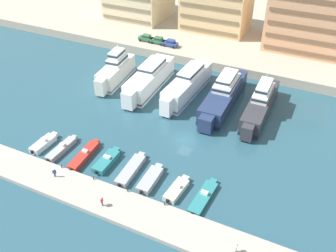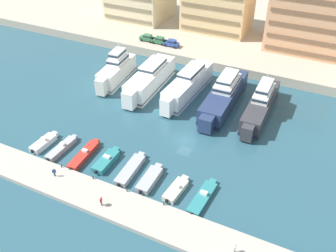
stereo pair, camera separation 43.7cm
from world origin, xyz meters
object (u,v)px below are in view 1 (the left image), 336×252
object	(u,v)px
yacht_ivory_far_left	(116,71)
car_green_left	(158,40)
yacht_white_mid_left	(187,85)
motorboat_grey_center_right	(150,179)
yacht_white_left	(149,79)
motorboat_grey_left	(62,149)
motorboat_cream_mid_right	(177,189)
yacht_navy_center_left	(224,95)
motorboat_red_mid_left	(84,155)
motorboat_grey_center	(131,170)
yacht_charcoal_center	(260,104)
pedestrian_far_side	(54,172)
motorboat_teal_center_left	(107,161)
pedestrian_mid_deck	(236,247)
motorboat_teal_right	(204,197)
pedestrian_near_edge	(102,201)
car_green_far_left	(146,38)
motorboat_white_far_left	(44,143)
car_blue_mid_left	(170,43)

from	to	relation	value
yacht_ivory_far_left	car_green_left	bearing A→B (deg)	85.47
yacht_white_mid_left	motorboat_grey_center_right	distance (m)	28.08
yacht_white_left	yacht_white_mid_left	world-z (taller)	yacht_white_mid_left
motorboat_grey_left	motorboat_cream_mid_right	bearing A→B (deg)	-0.66
car_green_left	yacht_white_mid_left	bearing A→B (deg)	-47.67
yacht_navy_center_left	motorboat_red_mid_left	world-z (taller)	yacht_navy_center_left
motorboat_grey_center	car_green_left	xyz separation A→B (m)	(-17.20, 44.14, 2.73)
yacht_charcoal_center	motorboat_grey_center	size ratio (longest dim) A/B	2.40
yacht_white_left	pedestrian_far_side	world-z (taller)	yacht_white_left
motorboat_teal_center_left	yacht_ivory_far_left	bearing A→B (deg)	118.74
motorboat_cream_mid_right	yacht_white_mid_left	bearing A→B (deg)	110.17
motorboat_red_mid_left	motorboat_grey_center_right	size ratio (longest dim) A/B	1.23
yacht_ivory_far_left	motorboat_grey_left	distance (m)	26.52
car_green_left	motorboat_red_mid_left	bearing A→B (deg)	-79.74
motorboat_cream_mid_right	pedestrian_mid_deck	bearing A→B (deg)	-31.47
yacht_charcoal_center	motorboat_teal_right	distance (m)	26.95
yacht_white_left	motorboat_red_mid_left	distance (m)	26.25
yacht_white_left	motorboat_cream_mid_right	distance (m)	32.73
motorboat_cream_mid_right	pedestrian_near_edge	bearing A→B (deg)	-136.92
motorboat_grey_center	motorboat_cream_mid_right	xyz separation A→B (m)	(8.74, -0.85, -0.00)
yacht_navy_center_left	car_green_far_left	xyz separation A→B (m)	(-27.74, 17.64, 0.94)
motorboat_white_far_left	motorboat_grey_center_right	xyz separation A→B (m)	(21.68, 0.13, -0.03)
motorboat_grey_center	motorboat_teal_right	xyz separation A→B (m)	(13.03, -0.45, -0.11)
pedestrian_mid_deck	pedestrian_far_side	size ratio (longest dim) A/B	1.00
motorboat_red_mid_left	car_green_far_left	distance (m)	46.21
yacht_white_left	car_green_far_left	size ratio (longest dim) A/B	5.00
yacht_ivory_far_left	car_green_far_left	size ratio (longest dim) A/B	3.83
yacht_white_left	motorboat_grey_left	distance (m)	26.70
motorboat_teal_center_left	car_green_left	xyz separation A→B (m)	(-12.43, 44.11, 2.66)
car_green_left	yacht_charcoal_center	bearing A→B (deg)	-29.09
yacht_charcoal_center	pedestrian_mid_deck	xyz separation A→B (m)	(5.68, -34.38, -0.63)
yacht_navy_center_left	pedestrian_near_edge	world-z (taller)	yacht_navy_center_left
yacht_ivory_far_left	pedestrian_near_edge	world-z (taller)	yacht_ivory_far_left
yacht_white_mid_left	yacht_white_left	bearing A→B (deg)	-173.22
pedestrian_near_edge	pedestrian_mid_deck	xyz separation A→B (m)	(20.16, 0.78, -0.04)
yacht_ivory_far_left	yacht_white_mid_left	world-z (taller)	yacht_ivory_far_left
yacht_charcoal_center	motorboat_teal_right	bearing A→B (deg)	-93.64
yacht_ivory_far_left	motorboat_white_far_left	distance (m)	26.29
car_green_far_left	car_green_left	size ratio (longest dim) A/B	1.00
motorboat_teal_center_left	pedestrian_far_side	xyz separation A→B (m)	(-5.28, -6.95, 1.10)
car_green_far_left	motorboat_teal_right	bearing A→B (deg)	-52.86
motorboat_grey_center	pedestrian_near_edge	world-z (taller)	pedestrian_near_edge
car_green_left	car_blue_mid_left	world-z (taller)	same
yacht_white_mid_left	motorboat_grey_left	distance (m)	30.16
yacht_white_left	motorboat_white_far_left	distance (m)	27.68
motorboat_grey_left	car_green_far_left	size ratio (longest dim) A/B	1.88
motorboat_red_mid_left	pedestrian_far_side	world-z (taller)	pedestrian_far_side
yacht_white_left	pedestrian_far_side	size ratio (longest dim) A/B	12.98
pedestrian_mid_deck	pedestrian_near_edge	bearing A→B (deg)	-177.77
motorboat_red_mid_left	car_green_far_left	xyz separation A→B (m)	(-11.68, 44.63, 2.71)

